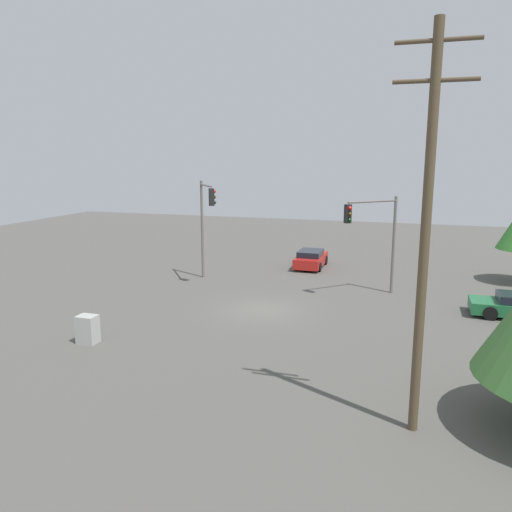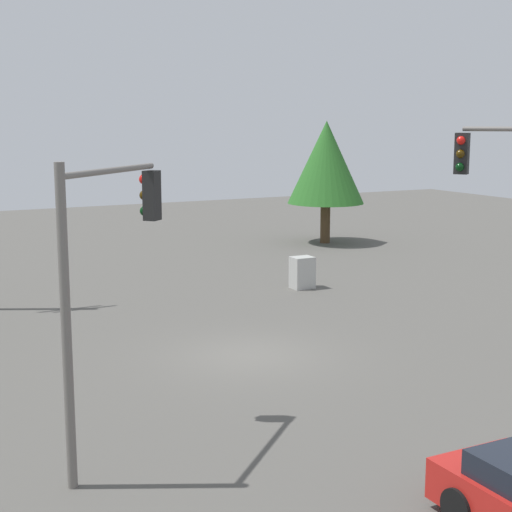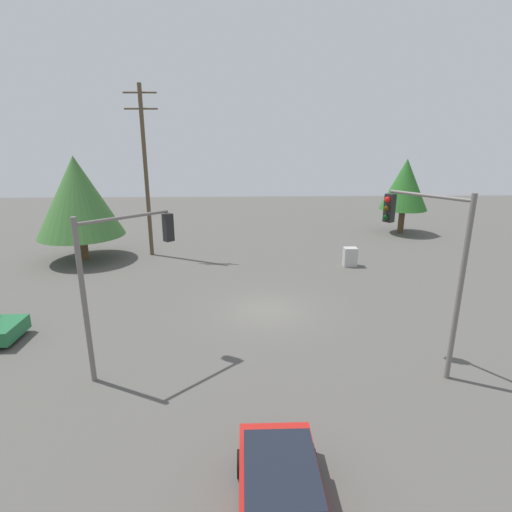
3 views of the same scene
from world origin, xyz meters
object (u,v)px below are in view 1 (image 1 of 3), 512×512
object	(u,v)px
traffic_signal_main	(206,214)
sedan_red	(311,259)
traffic_signal_cross	(375,229)
electrical_cabinet	(88,329)

from	to	relation	value
traffic_signal_main	sedan_red	bearing A→B (deg)	101.96
sedan_red	traffic_signal_cross	world-z (taller)	traffic_signal_cross
traffic_signal_main	traffic_signal_cross	bearing A→B (deg)	52.83
sedan_red	traffic_signal_main	xyz separation A→B (m)	(5.74, 6.26, 3.80)
electrical_cabinet	sedan_red	bearing A→B (deg)	-109.03
traffic_signal_cross	electrical_cabinet	distance (m)	16.67
traffic_signal_cross	electrical_cabinet	world-z (taller)	traffic_signal_cross
electrical_cabinet	traffic_signal_main	bearing A→B (deg)	-92.72
traffic_signal_main	electrical_cabinet	world-z (taller)	traffic_signal_main
traffic_signal_cross	electrical_cabinet	size ratio (longest dim) A/B	4.68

